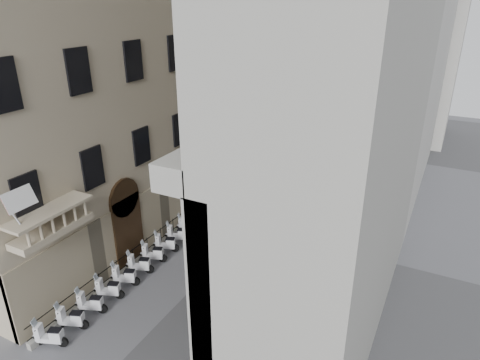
# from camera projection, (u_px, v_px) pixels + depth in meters

# --- Properties ---
(iron_fence) EXTENTS (0.30, 28.00, 1.40)m
(iron_fence) POSITION_uv_depth(u_px,v_px,m) (192.00, 222.00, 31.53)
(iron_fence) COLOR black
(iron_fence) RESTS_ON ground
(blue_awning) EXTENTS (1.60, 3.00, 3.00)m
(blue_awning) POSITION_uv_depth(u_px,v_px,m) (334.00, 202.00, 34.54)
(blue_awning) COLOR navy
(blue_awning) RESTS_ON ground
(flag) EXTENTS (1.00, 1.40, 8.20)m
(flag) POSITION_uv_depth(u_px,v_px,m) (51.00, 339.00, 20.78)
(flag) COLOR #9E0C11
(flag) RESTS_ON ground
(scooter_0) EXTENTS (1.51, 1.03, 1.50)m
(scooter_0) POSITION_uv_depth(u_px,v_px,m) (52.00, 345.00, 20.37)
(scooter_0) COLOR white
(scooter_0) RESTS_ON ground
(scooter_1) EXTENTS (1.51, 1.03, 1.50)m
(scooter_1) POSITION_uv_depth(u_px,v_px,m) (73.00, 328.00, 21.44)
(scooter_1) COLOR white
(scooter_1) RESTS_ON ground
(scooter_2) EXTENTS (1.51, 1.03, 1.50)m
(scooter_2) POSITION_uv_depth(u_px,v_px,m) (92.00, 312.00, 22.52)
(scooter_2) COLOR white
(scooter_2) RESTS_ON ground
(scooter_3) EXTENTS (1.51, 1.03, 1.50)m
(scooter_3) POSITION_uv_depth(u_px,v_px,m) (110.00, 298.00, 23.59)
(scooter_3) COLOR white
(scooter_3) RESTS_ON ground
(scooter_4) EXTENTS (1.51, 1.03, 1.50)m
(scooter_4) POSITION_uv_depth(u_px,v_px,m) (126.00, 285.00, 24.66)
(scooter_4) COLOR white
(scooter_4) RESTS_ON ground
(scooter_5) EXTENTS (1.51, 1.03, 1.50)m
(scooter_5) POSITION_uv_depth(u_px,v_px,m) (141.00, 272.00, 25.73)
(scooter_5) COLOR white
(scooter_5) RESTS_ON ground
(scooter_6) EXTENTS (1.51, 1.03, 1.50)m
(scooter_6) POSITION_uv_depth(u_px,v_px,m) (154.00, 261.00, 26.81)
(scooter_6) COLOR white
(scooter_6) RESTS_ON ground
(scooter_7) EXTENTS (1.51, 1.03, 1.50)m
(scooter_7) POSITION_uv_depth(u_px,v_px,m) (167.00, 251.00, 27.88)
(scooter_7) COLOR white
(scooter_7) RESTS_ON ground
(scooter_8) EXTENTS (1.51, 1.03, 1.50)m
(scooter_8) POSITION_uv_depth(u_px,v_px,m) (178.00, 242.00, 28.95)
(scooter_8) COLOR white
(scooter_8) RESTS_ON ground
(scooter_9) EXTENTS (1.51, 1.03, 1.50)m
(scooter_9) POSITION_uv_depth(u_px,v_px,m) (189.00, 233.00, 30.03)
(scooter_9) COLOR white
(scooter_9) RESTS_ON ground
(scooter_10) EXTENTS (1.51, 1.03, 1.50)m
(scooter_10) POSITION_uv_depth(u_px,v_px,m) (199.00, 225.00, 31.10)
(scooter_10) COLOR white
(scooter_10) RESTS_ON ground
(scooter_11) EXTENTS (1.51, 1.03, 1.50)m
(scooter_11) POSITION_uv_depth(u_px,v_px,m) (208.00, 217.00, 32.17)
(scooter_11) COLOR white
(scooter_11) RESTS_ON ground
(scooter_12) EXTENTS (1.51, 1.03, 1.50)m
(scooter_12) POSITION_uv_depth(u_px,v_px,m) (217.00, 210.00, 33.24)
(scooter_12) COLOR white
(scooter_12) RESTS_ON ground
(barrier_2) EXTENTS (0.60, 2.40, 1.10)m
(barrier_2) POSITION_uv_depth(u_px,v_px,m) (230.00, 328.00, 21.46)
(barrier_2) COLOR #96999D
(barrier_2) RESTS_ON ground
(barrier_3) EXTENTS (0.60, 2.40, 1.10)m
(barrier_3) POSITION_uv_depth(u_px,v_px,m) (251.00, 299.00, 23.51)
(barrier_3) COLOR #96999D
(barrier_3) RESTS_ON ground
(barrier_4) EXTENTS (0.60, 2.40, 1.10)m
(barrier_4) POSITION_uv_depth(u_px,v_px,m) (270.00, 275.00, 25.55)
(barrier_4) COLOR #96999D
(barrier_4) RESTS_ON ground
(barrier_5) EXTENTS (0.60, 2.40, 1.10)m
(barrier_5) POSITION_uv_depth(u_px,v_px,m) (285.00, 254.00, 27.59)
(barrier_5) COLOR #96999D
(barrier_5) RESTS_ON ground
(barrier_6) EXTENTS (0.60, 2.40, 1.10)m
(barrier_6) POSITION_uv_depth(u_px,v_px,m) (298.00, 236.00, 29.64)
(barrier_6) COLOR #96999D
(barrier_6) RESTS_ON ground
(barrier_7) EXTENTS (0.60, 2.40, 1.10)m
(barrier_7) POSITION_uv_depth(u_px,v_px,m) (310.00, 221.00, 31.68)
(barrier_7) COLOR #96999D
(barrier_7) RESTS_ON ground
(barrier_8) EXTENTS (0.60, 2.40, 1.10)m
(barrier_8) POSITION_uv_depth(u_px,v_px,m) (320.00, 207.00, 33.72)
(barrier_8) COLOR #96999D
(barrier_8) RESTS_ON ground
(security_tent) EXTENTS (3.63, 3.63, 2.95)m
(security_tent) POSITION_uv_depth(u_px,v_px,m) (238.00, 166.00, 35.14)
(security_tent) COLOR white
(security_tent) RESTS_ON ground
(street_lamp) EXTENTS (2.60, 0.28, 7.96)m
(street_lamp) POSITION_uv_depth(u_px,v_px,m) (245.00, 141.00, 33.90)
(street_lamp) COLOR gray
(street_lamp) RESTS_ON ground
(info_kiosk) EXTENTS (0.48, 0.86, 1.75)m
(info_kiosk) POSITION_uv_depth(u_px,v_px,m) (241.00, 186.00, 35.21)
(info_kiosk) COLOR black
(info_kiosk) RESTS_ON ground
(pedestrian_a) EXTENTS (0.75, 0.53, 1.93)m
(pedestrian_a) POSITION_uv_depth(u_px,v_px,m) (277.00, 189.00, 34.58)
(pedestrian_a) COLOR black
(pedestrian_a) RESTS_ON ground
(pedestrian_b) EXTENTS (1.15, 1.07, 1.88)m
(pedestrian_b) POSITION_uv_depth(u_px,v_px,m) (330.00, 151.00, 42.96)
(pedestrian_b) COLOR black
(pedestrian_b) RESTS_ON ground
(pedestrian_c) EXTENTS (0.88, 0.59, 1.77)m
(pedestrian_c) POSITION_uv_depth(u_px,v_px,m) (319.00, 147.00, 44.25)
(pedestrian_c) COLOR black
(pedestrian_c) RESTS_ON ground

